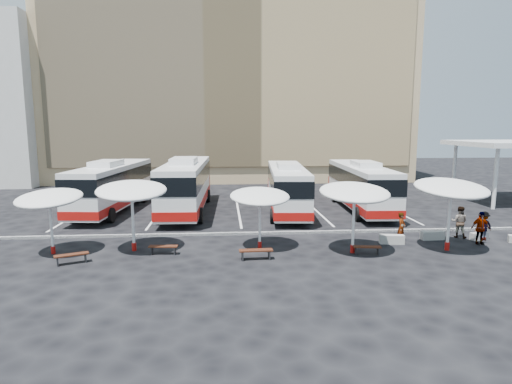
{
  "coord_description": "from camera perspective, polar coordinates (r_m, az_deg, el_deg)",
  "views": [
    {
      "loc": [
        -1.09,
        -24.47,
        6.46
      ],
      "look_at": [
        1.0,
        3.0,
        2.2
      ],
      "focal_mm": 30.0,
      "sensor_mm": 36.0,
      "label": 1
    }
  ],
  "objects": [
    {
      "name": "ground",
      "position": [
        25.34,
        -1.75,
        -5.99
      ],
      "size": [
        120.0,
        120.0,
        0.0
      ],
      "primitive_type": "plane",
      "color": "black",
      "rests_on": "ground"
    },
    {
      "name": "sandstone_building",
      "position": [
        56.69,
        -3.34,
        15.02
      ],
      "size": [
        42.0,
        18.25,
        29.6
      ],
      "color": "tan",
      "rests_on": "ground"
    },
    {
      "name": "curb_divider",
      "position": [
        25.8,
        -1.8,
        -5.54
      ],
      "size": [
        34.0,
        0.25,
        0.15
      ],
      "primitive_type": "cube",
      "color": "black",
      "rests_on": "ground"
    },
    {
      "name": "bay_lines",
      "position": [
        33.13,
        -2.38,
        -2.45
      ],
      "size": [
        24.15,
        12.0,
        0.01
      ],
      "color": "white",
      "rests_on": "ground"
    },
    {
      "name": "bus_0",
      "position": [
        34.45,
        -18.56,
        0.92
      ],
      "size": [
        3.91,
        12.65,
        3.95
      ],
      "rotation": [
        0.0,
        0.0,
        -0.1
      ],
      "color": "silver",
      "rests_on": "ground"
    },
    {
      "name": "bus_1",
      "position": [
        32.95,
        -9.29,
        1.13
      ],
      "size": [
        3.37,
        13.24,
        4.18
      ],
      "rotation": [
        0.0,
        0.0,
        -0.03
      ],
      "color": "silver",
      "rests_on": "ground"
    },
    {
      "name": "bus_2",
      "position": [
        32.44,
        4.16,
        0.76
      ],
      "size": [
        3.44,
        12.14,
        3.8
      ],
      "rotation": [
        0.0,
        0.0,
        -0.07
      ],
      "color": "silver",
      "rests_on": "ground"
    },
    {
      "name": "bus_3",
      "position": [
        34.0,
        13.79,
        0.95
      ],
      "size": [
        3.23,
        12.26,
        3.86
      ],
      "rotation": [
        0.0,
        0.0,
        -0.04
      ],
      "color": "silver",
      "rests_on": "ground"
    },
    {
      "name": "sunshade_0",
      "position": [
        23.81,
        -25.85,
        -0.78
      ],
      "size": [
        3.68,
        3.72,
        3.37
      ],
      "rotation": [
        0.0,
        0.0,
        -0.15
      ],
      "color": "silver",
      "rests_on": "ground"
    },
    {
      "name": "sunshade_1",
      "position": [
        22.83,
        -16.26,
        0.17
      ],
      "size": [
        4.11,
        4.15,
        3.74
      ],
      "rotation": [
        0.0,
        0.0,
        0.16
      ],
      "color": "silver",
      "rests_on": "ground"
    },
    {
      "name": "sunshade_2",
      "position": [
        22.41,
        0.52,
        -0.61
      ],
      "size": [
        3.46,
        3.5,
        3.3
      ],
      "rotation": [
        0.0,
        0.0,
        0.11
      ],
      "color": "silver",
      "rests_on": "ground"
    },
    {
      "name": "sunshade_3",
      "position": [
        22.11,
        13.0,
        -0.08
      ],
      "size": [
        3.7,
        3.74,
        3.69
      ],
      "rotation": [
        0.0,
        0.0,
        0.05
      ],
      "color": "silver",
      "rests_on": "ground"
    },
    {
      "name": "sunshade_4",
      "position": [
        24.17,
        24.57,
        0.42
      ],
      "size": [
        4.09,
        4.13,
        3.86
      ],
      "rotation": [
        0.0,
        0.0,
        0.12
      ],
      "color": "silver",
      "rests_on": "ground"
    },
    {
      "name": "wood_bench_0",
      "position": [
        22.23,
        -23.39,
        -7.88
      ],
      "size": [
        1.57,
        1.0,
        0.47
      ],
      "rotation": [
        0.0,
        0.0,
        0.42
      ],
      "color": "#32150B",
      "rests_on": "ground"
    },
    {
      "name": "wood_bench_1",
      "position": [
        22.39,
        -12.26,
        -7.27
      ],
      "size": [
        1.49,
        0.5,
        0.45
      ],
      "rotation": [
        0.0,
        0.0,
        -0.08
      ],
      "color": "#32150B",
      "rests_on": "ground"
    },
    {
      "name": "wood_bench_2",
      "position": [
        21.03,
        -0.01,
        -8.0
      ],
      "size": [
        1.66,
        0.51,
        0.5
      ],
      "rotation": [
        0.0,
        0.0,
        0.05
      ],
      "color": "#32150B",
      "rests_on": "ground"
    },
    {
      "name": "wood_bench_3",
      "position": [
        22.59,
        14.6,
        -7.26
      ],
      "size": [
        1.43,
        0.56,
        0.43
      ],
      "rotation": [
        0.0,
        0.0,
        -0.14
      ],
      "color": "#32150B",
      "rests_on": "ground"
    },
    {
      "name": "conc_bench_0",
      "position": [
        25.0,
        17.65,
        -6.02
      ],
      "size": [
        1.37,
        0.64,
        0.5
      ],
      "primitive_type": "cube",
      "rotation": [
        0.0,
        0.0,
        -0.16
      ],
      "color": "gray",
      "rests_on": "ground"
    },
    {
      "name": "conc_bench_1",
      "position": [
        26.67,
        22.44,
        -5.37
      ],
      "size": [
        1.31,
        0.46,
        0.49
      ],
      "primitive_type": "cube",
      "rotation": [
        0.0,
        0.0,
        0.02
      ],
      "color": "gray",
      "rests_on": "ground"
    },
    {
      "name": "conc_bench_2",
      "position": [
        27.82,
        27.61,
        -5.22
      ],
      "size": [
        1.17,
        0.67,
        0.42
      ],
      "primitive_type": "cube",
      "rotation": [
        0.0,
        0.0,
        0.29
      ],
      "color": "gray",
      "rests_on": "ground"
    },
    {
      "name": "passenger_0",
      "position": [
        25.41,
        18.84,
        -4.48
      ],
      "size": [
        0.71,
        0.72,
        1.67
      ],
      "primitive_type": "imported",
      "rotation": [
        0.0,
        0.0,
        0.83
      ],
      "color": "black",
      "rests_on": "ground"
    },
    {
      "name": "passenger_1",
      "position": [
        27.64,
        25.56,
        -3.64
      ],
      "size": [
        1.14,
        1.08,
        1.85
      ],
      "primitive_type": "imported",
      "rotation": [
        0.0,
        0.0,
        2.55
      ],
      "color": "black",
      "rests_on": "ground"
    },
    {
      "name": "passenger_2",
      "position": [
        26.58,
        27.72,
        -4.28
      ],
      "size": [
        1.11,
        0.53,
        1.83
      ],
      "primitive_type": "imported",
      "rotation": [
        0.0,
        0.0,
        0.08
      ],
      "color": "black",
      "rests_on": "ground"
    },
    {
      "name": "passenger_3",
      "position": [
        27.62,
        28.06,
        -4.01
      ],
      "size": [
        1.17,
        0.8,
        1.67
      ],
      "primitive_type": "imported",
      "rotation": [
        0.0,
        0.0,
        3.32
      ],
      "color": "black",
      "rests_on": "ground"
    }
  ]
}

